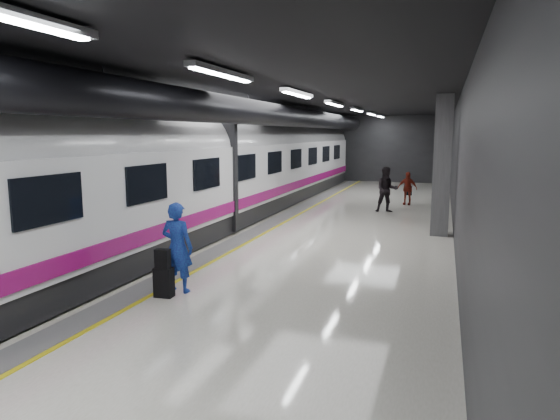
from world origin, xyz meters
The scene contains 9 objects.
ground centered at (0.00, 0.00, 0.00)m, with size 40.00×40.00×0.00m, color white.
platform_hall centered at (-0.29, 0.96, 3.54)m, with size 10.02×40.02×4.51m.
train centered at (-3.25, 0.00, 2.07)m, with size 3.05×38.00×4.05m.
traveler_main centered at (-0.55, -5.89, 0.94)m, with size 0.69×0.45×1.89m, color blue.
suitcase_main centered at (-0.65, -6.29, 0.30)m, with size 0.37×0.23×0.60m, color black.
shoulder_bag centered at (-0.64, -6.32, 0.80)m, with size 0.29×0.16×0.39m, color black.
traveler_far_a centered at (2.38, 6.33, 0.95)m, with size 0.93×0.72×1.91m, color black.
traveler_far_b centered at (3.03, 8.97, 0.76)m, with size 0.89×0.37×1.53m, color maroon.
suitcase_far centered at (2.86, 12.70, 0.25)m, with size 0.33×0.22×0.49m, color black.
Camera 1 is at (4.61, -14.78, 3.26)m, focal length 32.00 mm.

